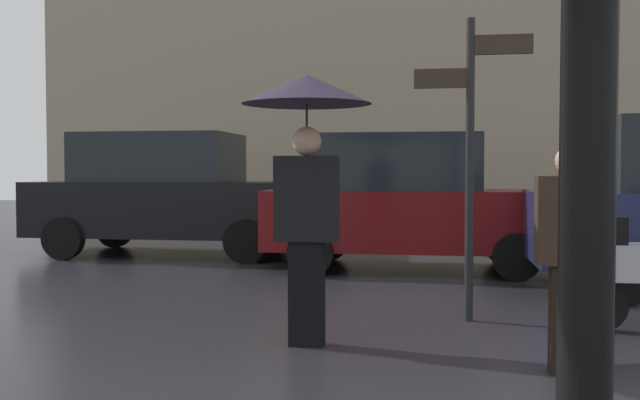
# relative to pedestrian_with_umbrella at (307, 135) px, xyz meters

# --- Properties ---
(pedestrian_with_umbrella) EXTENTS (1.04, 1.04, 2.18)m
(pedestrian_with_umbrella) POSITION_rel_pedestrian_with_umbrella_xyz_m (0.00, 0.00, 0.00)
(pedestrian_with_umbrella) COLOR black
(pedestrian_with_umbrella) RESTS_ON ground
(pedestrian_with_bag) EXTENTS (0.49, 0.24, 1.58)m
(pedestrian_with_bag) POSITION_rel_pedestrian_with_umbrella_xyz_m (1.95, -0.53, -0.80)
(pedestrian_with_bag) COLOR black
(pedestrian_with_bag) RESTS_ON ground
(parked_car_right) EXTENTS (4.58, 2.06, 2.03)m
(parked_car_right) POSITION_rel_pedestrian_with_umbrella_xyz_m (-3.39, 5.88, -0.67)
(parked_car_right) COLOR black
(parked_car_right) RESTS_ON ground
(parked_car_distant) EXTENTS (4.11, 1.95, 1.92)m
(parked_car_distant) POSITION_rel_pedestrian_with_umbrella_xyz_m (0.65, 4.65, -0.73)
(parked_car_distant) COLOR #590C0F
(parked_car_distant) RESTS_ON ground
(street_signpost) EXTENTS (1.08, 0.08, 2.82)m
(street_signpost) POSITION_rel_pedestrian_with_umbrella_xyz_m (1.34, 1.17, 0.02)
(street_signpost) COLOR black
(street_signpost) RESTS_ON ground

